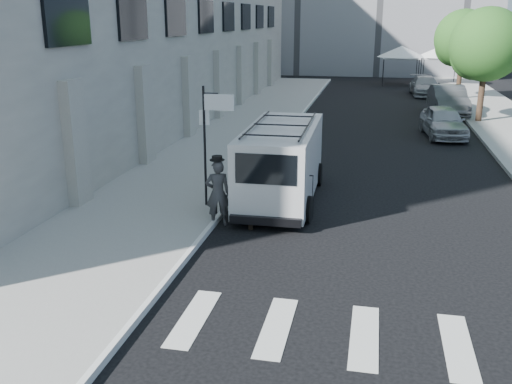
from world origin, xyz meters
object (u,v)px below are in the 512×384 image
at_px(suitcase, 306,209).
at_px(parked_car_a, 443,122).
at_px(parked_car_b, 448,100).
at_px(businessman, 218,193).
at_px(parked_car_c, 425,86).
at_px(briefcase, 251,221).
at_px(cargo_van, 282,162).

bearing_deg(suitcase, parked_car_a, 78.37).
distance_m(suitcase, parked_car_b, 20.67).
distance_m(businessman, parked_car_c, 30.18).
relative_size(parked_car_a, parked_car_b, 0.84).
relative_size(suitcase, parked_car_c, 0.27).
height_order(briefcase, parked_car_c, parked_car_c).
bearing_deg(cargo_van, briefcase, -99.51).
xyz_separation_m(suitcase, parked_car_c, (5.16, 28.37, 0.35)).
relative_size(parked_car_a, parked_car_c, 0.91).
bearing_deg(parked_car_c, suitcase, -103.97).
bearing_deg(suitcase, cargo_van, 127.49).
bearing_deg(cargo_van, parked_car_c, 76.00).
bearing_deg(businessman, parked_car_c, -123.91).
height_order(businessman, cargo_van, cargo_van).
relative_size(briefcase, parked_car_c, 0.09).
bearing_deg(suitcase, businessman, -150.31).
distance_m(businessman, briefcase, 1.18).
distance_m(briefcase, parked_car_b, 21.93).
distance_m(briefcase, parked_car_a, 15.27).
bearing_deg(briefcase, parked_car_a, 51.49).
height_order(parked_car_b, parked_car_c, parked_car_b).
height_order(briefcase, suitcase, suitcase).
xyz_separation_m(parked_car_b, parked_car_c, (-0.69, 8.55, -0.16)).
bearing_deg(cargo_van, parked_car_b, 68.22).
relative_size(cargo_van, parked_car_c, 1.31).
bearing_deg(parked_car_c, cargo_van, -106.72).
height_order(briefcase, parked_car_a, parked_car_a).
relative_size(briefcase, cargo_van, 0.07).
relative_size(businessman, cargo_van, 0.30).
height_order(briefcase, parked_car_b, parked_car_b).
bearing_deg(parked_car_c, briefcase, -106.31).
distance_m(cargo_van, parked_car_c, 27.24).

